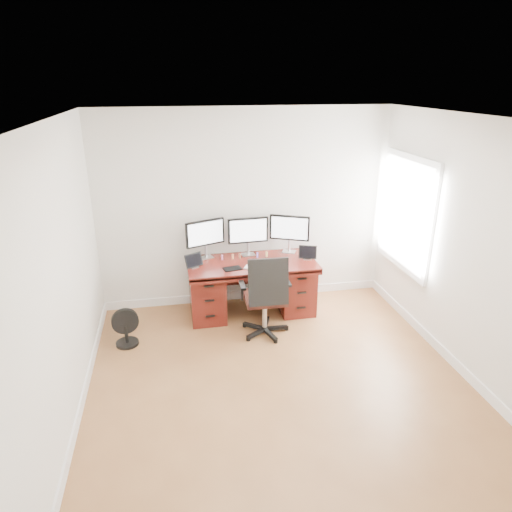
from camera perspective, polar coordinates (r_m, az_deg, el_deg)
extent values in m
plane|color=brown|center=(4.89, 3.47, -16.90)|extent=(4.50, 4.50, 0.00)
cube|color=silver|center=(6.27, -1.30, 5.86)|extent=(4.00, 0.10, 2.70)
cube|color=silver|center=(5.06, 26.39, -0.30)|extent=(0.10, 4.50, 2.70)
cube|color=white|center=(6.21, 18.22, 5.12)|extent=(0.04, 1.30, 1.50)
cube|color=white|center=(6.20, 18.06, 5.12)|extent=(0.01, 1.15, 1.35)
cube|color=#4E140F|center=(6.05, -0.54, -0.97)|extent=(1.70, 0.80, 0.05)
cube|color=#4E140F|center=(6.16, -6.13, -4.49)|extent=(0.45, 0.70, 0.70)
cube|color=#4E140F|center=(6.36, 4.81, -3.60)|extent=(0.45, 0.70, 0.70)
cube|color=#390E0A|center=(6.41, -1.01, -1.83)|extent=(0.74, 0.03, 0.40)
cylinder|color=black|center=(5.88, 1.07, -9.14)|extent=(0.59, 0.59, 0.08)
cylinder|color=silver|center=(5.76, 1.08, -7.02)|extent=(0.06, 0.06, 0.41)
cube|color=#371610|center=(5.66, 1.10, -5.18)|extent=(0.51, 0.49, 0.07)
cube|color=black|center=(5.33, 1.56, -3.28)|extent=(0.48, 0.06, 0.57)
cube|color=black|center=(5.54, -1.72, -3.67)|extent=(0.07, 0.25, 0.03)
cube|color=black|center=(5.63, 3.90, -3.28)|extent=(0.07, 0.25, 0.03)
cylinder|color=black|center=(5.86, -15.77, -10.43)|extent=(0.27, 0.27, 0.03)
cylinder|color=black|center=(5.79, -15.90, -9.33)|extent=(0.05, 0.05, 0.23)
cylinder|color=black|center=(5.71, -16.07, -7.93)|extent=(0.33, 0.12, 0.32)
cube|color=silver|center=(6.22, -6.25, -0.16)|extent=(0.22, 0.19, 0.01)
cylinder|color=silver|center=(6.19, -6.28, 0.57)|extent=(0.04, 0.04, 0.18)
cube|color=black|center=(6.10, -6.38, 2.89)|extent=(0.53, 0.23, 0.35)
cube|color=white|center=(6.09, -6.30, 2.84)|extent=(0.47, 0.18, 0.30)
cube|color=silver|center=(6.29, -0.98, 0.20)|extent=(0.19, 0.15, 0.01)
cylinder|color=silver|center=(6.26, -0.99, 0.93)|extent=(0.04, 0.04, 0.18)
cube|color=black|center=(6.17, -1.00, 3.23)|extent=(0.55, 0.06, 0.35)
cube|color=white|center=(6.15, -0.96, 3.18)|extent=(0.50, 0.03, 0.30)
cube|color=silver|center=(6.41, 4.13, 0.55)|extent=(0.22, 0.20, 0.01)
cylinder|color=silver|center=(6.38, 4.15, 1.27)|extent=(0.04, 0.04, 0.18)
cube|color=black|center=(6.29, 4.22, 3.54)|extent=(0.51, 0.26, 0.35)
cube|color=white|center=(6.27, 4.19, 3.48)|extent=(0.46, 0.21, 0.30)
cube|color=silver|center=(5.92, -7.73, -1.39)|extent=(0.13, 0.12, 0.01)
cube|color=black|center=(5.88, -7.78, -0.55)|extent=(0.24, 0.17, 0.17)
cube|color=silver|center=(6.17, 6.47, -0.37)|extent=(0.12, 0.11, 0.01)
cube|color=black|center=(6.13, 6.50, 0.45)|extent=(0.25, 0.14, 0.17)
cube|color=white|center=(5.84, 0.06, -1.49)|extent=(0.33, 0.24, 0.01)
cube|color=silver|center=(5.90, 2.16, -1.28)|extent=(0.14, 0.14, 0.01)
cube|color=black|center=(5.83, -2.96, -1.57)|extent=(0.25, 0.19, 0.01)
cube|color=black|center=(6.05, -0.42, -0.66)|extent=(0.14, 0.10, 0.01)
cylinder|color=pink|center=(6.12, -4.26, -0.27)|extent=(0.02, 0.02, 0.05)
sphere|color=pink|center=(6.11, -4.27, 0.04)|extent=(0.03, 0.03, 0.03)
cylinder|color=#FFA362|center=(6.14, -2.93, -0.17)|extent=(0.02, 0.02, 0.05)
sphere|color=#FFA362|center=(6.12, -2.94, 0.13)|extent=(0.03, 0.03, 0.03)
cylinder|color=#905D40|center=(6.15, -2.04, -0.11)|extent=(0.02, 0.02, 0.05)
sphere|color=#905D40|center=(6.14, -2.04, 0.19)|extent=(0.03, 0.03, 0.03)
cylinder|color=#7C62D8|center=(6.19, 0.16, 0.04)|extent=(0.02, 0.02, 0.05)
sphere|color=#7C62D8|center=(6.18, 0.16, 0.34)|extent=(0.03, 0.03, 0.03)
cylinder|color=#DECD67|center=(6.21, 1.34, 0.12)|extent=(0.02, 0.02, 0.05)
sphere|color=#DECD67|center=(6.20, 1.34, 0.43)|extent=(0.03, 0.03, 0.03)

